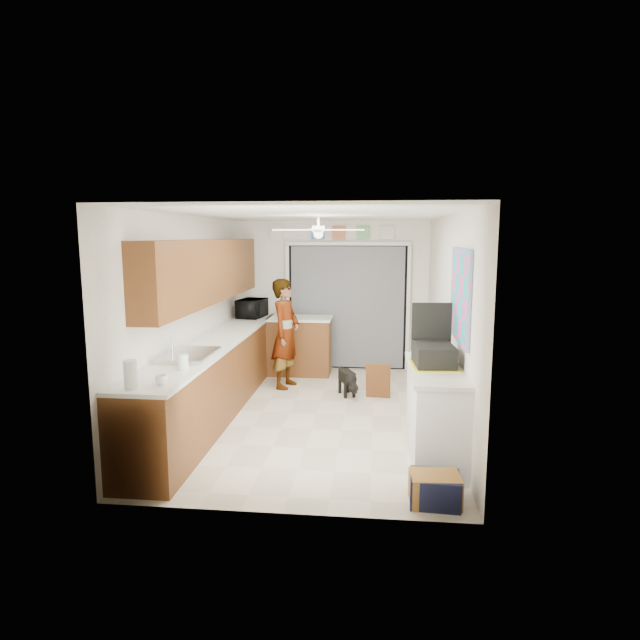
{
  "coord_description": "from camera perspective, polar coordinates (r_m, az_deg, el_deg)",
  "views": [
    {
      "loc": [
        0.73,
        -6.51,
        2.24
      ],
      "look_at": [
        0.0,
        0.4,
        1.15
      ],
      "focal_mm": 30.0,
      "sensor_mm": 36.0,
      "label": 1
    }
  ],
  "objects": [
    {
      "name": "door_trim_right",
      "position": [
        9.05,
        9.39,
        1.24
      ],
      "size": [
        0.06,
        0.04,
        2.1
      ],
      "primitive_type": "cube",
      "color": "white",
      "rests_on": "wall_back"
    },
    {
      "name": "route66_sign",
      "position": [
        9.14,
        -4.64,
        9.26
      ],
      "size": [
        0.22,
        0.02,
        0.26
      ],
      "primitive_type": "cube",
      "color": "silver",
      "rests_on": "wall_back"
    },
    {
      "name": "floor",
      "position": [
        6.93,
        -0.35,
        -9.96
      ],
      "size": [
        5.0,
        5.0,
        0.0
      ],
      "primitive_type": "plane",
      "color": "beige",
      "rests_on": "ground"
    },
    {
      "name": "faucet",
      "position": [
        6.06,
        -15.51,
        -2.75
      ],
      "size": [
        0.03,
        0.03,
        0.22
      ],
      "primitive_type": "cylinder",
      "color": "silver",
      "rests_on": "left_countertop"
    },
    {
      "name": "paper_towel_roll",
      "position": [
        4.89,
        -19.56,
        -5.52
      ],
      "size": [
        0.15,
        0.15,
        0.25
      ],
      "primitive_type": "cylinder",
      "rotation": [
        0.0,
        0.0,
        -0.43
      ],
      "color": "white",
      "rests_on": "left_countertop"
    },
    {
      "name": "wall_right",
      "position": [
        6.65,
        13.48,
        0.1
      ],
      "size": [
        0.0,
        5.0,
        5.0
      ],
      "primitive_type": "plane",
      "rotation": [
        1.57,
        0.0,
        -1.57
      ],
      "color": "white",
      "rests_on": "ground"
    },
    {
      "name": "door_trim_head",
      "position": [
        8.97,
        2.98,
        8.14
      ],
      "size": [
        2.1,
        0.04,
        0.06
      ],
      "primitive_type": "cube",
      "color": "white",
      "rests_on": "wall_back"
    },
    {
      "name": "upper_cabinets",
      "position": [
        7.07,
        -11.91,
        5.15
      ],
      "size": [
        0.32,
        4.0,
        0.8
      ],
      "primitive_type": "cube",
      "color": "brown",
      "rests_on": "wall_left"
    },
    {
      "name": "header_frame_1",
      "position": [
        9.04,
        -0.21,
        9.3
      ],
      "size": [
        0.22,
        0.02,
        0.22
      ],
      "primitive_type": "cube",
      "color": "#4C77CC",
      "rests_on": "wall_back"
    },
    {
      "name": "suitcase_lid",
      "position": [
        5.79,
        11.81,
        -0.64
      ],
      "size": [
        0.42,
        0.06,
        0.5
      ],
      "primitive_type": "cube",
      "rotation": [
        0.0,
        0.0,
        0.07
      ],
      "color": "black",
      "rests_on": "suitcase"
    },
    {
      "name": "cardboard_box",
      "position": [
        4.83,
        12.16,
        -17.22
      ],
      "size": [
        0.43,
        0.34,
        0.26
      ],
      "primitive_type": "cube",
      "rotation": [
        0.0,
        0.0,
        0.06
      ],
      "color": "#A97D35",
      "rests_on": "floor"
    },
    {
      "name": "curtain_panel",
      "position": [
        9.04,
        2.92,
        1.34
      ],
      "size": [
        1.9,
        0.03,
        2.05
      ],
      "primitive_type": "cube",
      "color": "gray",
      "rests_on": "wall_back"
    },
    {
      "name": "cup",
      "position": [
        4.96,
        -16.57,
        -6.15
      ],
      "size": [
        0.13,
        0.13,
        0.09
      ],
      "primitive_type": "imported",
      "rotation": [
        0.0,
        0.0,
        0.18
      ],
      "color": "white",
      "rests_on": "left_countertop"
    },
    {
      "name": "jar_a",
      "position": [
        5.47,
        -14.41,
        -4.33
      ],
      "size": [
        0.14,
        0.14,
        0.15
      ],
      "primitive_type": "cylinder",
      "rotation": [
        0.0,
        0.0,
        -0.42
      ],
      "color": "silver",
      "rests_on": "left_countertop"
    },
    {
      "name": "suitcase_rim",
      "position": [
        5.58,
        11.98,
        -4.79
      ],
      "size": [
        0.48,
        0.61,
        0.02
      ],
      "primitive_type": "cube",
      "rotation": [
        0.0,
        0.0,
        0.07
      ],
      "color": "yellow",
      "rests_on": "suitcase"
    },
    {
      "name": "cabinet_door_panel",
      "position": [
        7.51,
        6.22,
        -6.46
      ],
      "size": [
        0.35,
        0.15,
        0.5
      ],
      "primitive_type": "cube",
      "rotation": [
        0.21,
        0.0,
        -0.06
      ],
      "color": "brown",
      "rests_on": "floor"
    },
    {
      "name": "door_trim_left",
      "position": [
        9.16,
        -3.46,
        1.43
      ],
      "size": [
        0.06,
        0.04,
        2.1
      ],
      "primitive_type": "cube",
      "color": "white",
      "rests_on": "wall_back"
    },
    {
      "name": "back_opening_recess",
      "position": [
        9.07,
        2.94,
        1.37
      ],
      "size": [
        2.0,
        0.06,
        2.1
      ],
      "primitive_type": "cube",
      "color": "black",
      "rests_on": "wall_back"
    },
    {
      "name": "abstract_painting",
      "position": [
        5.61,
        14.73,
        2.57
      ],
      "size": [
        0.03,
        1.15,
        0.95
      ],
      "primitive_type": "cube",
      "color": "#DE51A2",
      "rests_on": "wall_right"
    },
    {
      "name": "peninsula_base",
      "position": [
        8.79,
        -2.16,
        -2.85
      ],
      "size": [
        1.0,
        0.6,
        0.9
      ],
      "primitive_type": "cube",
      "color": "brown",
      "rests_on": "floor"
    },
    {
      "name": "peninsula_top",
      "position": [
        8.7,
        -2.18,
        0.18
      ],
      "size": [
        1.04,
        0.64,
        0.04
      ],
      "primitive_type": "cube",
      "color": "white",
      "rests_on": "peninsula_base"
    },
    {
      "name": "left_countertop",
      "position": [
        6.95,
        -11.0,
        -2.21
      ],
      "size": [
        0.62,
        4.8,
        0.04
      ],
      "primitive_type": "cube",
      "color": "white",
      "rests_on": "left_base_cabinets"
    },
    {
      "name": "dog",
      "position": [
        7.65,
        2.88,
        -6.57
      ],
      "size": [
        0.39,
        0.55,
        0.4
      ],
      "primitive_type": "cube",
      "rotation": [
        0.0,
        0.0,
        0.37
      ],
      "color": "black",
      "rests_on": "floor"
    },
    {
      "name": "right_counter_base",
      "position": [
        5.64,
        12.21,
        -9.8
      ],
      "size": [
        0.5,
        1.4,
        0.9
      ],
      "primitive_type": "cube",
      "color": "white",
      "rests_on": "floor"
    },
    {
      "name": "header_frame_4",
      "position": [
        8.99,
        7.2,
        9.23
      ],
      "size": [
        0.22,
        0.02,
        0.22
      ],
      "primitive_type": "cube",
      "color": "silver",
      "rests_on": "wall_back"
    },
    {
      "name": "suitcase",
      "position": [
        5.55,
        12.02,
        -3.68
      ],
      "size": [
        0.42,
        0.54,
        0.22
      ],
      "primitive_type": "cube",
      "rotation": [
        0.0,
        0.0,
        0.07
      ],
      "color": "black",
      "rests_on": "right_counter_top"
    },
    {
      "name": "wall_front",
      "position": [
        4.2,
        -4.15,
        -4.77
      ],
      "size": [
        3.2,
        0.0,
        3.2
      ],
      "primitive_type": "plane",
      "rotation": [
        -1.57,
        0.0,
        0.0
      ],
      "color": "white",
      "rests_on": "ground"
    },
    {
      "name": "wall_left",
      "position": [
        6.99,
        -13.52,
        0.52
      ],
      "size": [
        0.0,
        5.0,
        5.0
      ],
      "primitive_type": "plane",
      "rotation": [
        1.57,
        0.0,
        1.57
      ],
      "color": "white",
      "rests_on": "ground"
    },
    {
      "name": "right_counter_top",
      "position": [
        5.51,
        12.26,
        -5.17
      ],
      "size": [
        0.54,
        1.44,
        0.04
      ],
      "primitive_type": "cube",
      "color": "white",
      "rests_on": "right_counter_base"
    },
    {
      "name": "left_base_cabinets",
      "position": [
        7.05,
        -10.97,
        -5.96
      ],
      "size": [
        0.6,
        4.8,
        0.9
      ],
      "primitive_type": "cube",
      "color": "brown",
      "rests_on": "floor"
    },
    {
      "name": "header_frame_3",
      "position": [
        8.99,
        4.61,
        9.27
      ],
      "size": [
        0.22,
        0.02,
        0.22
      ],
      "primitive_type": "cube",
      "color": "#6AB96E",
      "rests_on": "wall_back"
    },
    {
      "name": "sink_basin",
      "position": [
        6.01,
        -13.78,
        -3.7
      ],
      "size": [
        0.5,
        0.76,
        0.06
      ],
      "primitive_type": "cube",
      "color": "silver",
      "rests_on": "left_countertop"
    },
    {
      "name": "ceiling_fan",
      "position": [
        6.75,
        -0.18,
        9.59
      ],
      "size": [
        1.14,
        1.14,
        0.24
      ],
      "primitive_type": "cube",
      "color": "white",
      "rests_on": "ceiling"
    },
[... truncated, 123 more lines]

